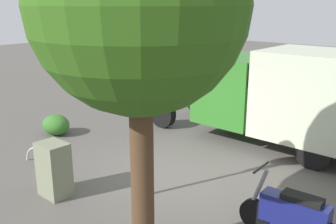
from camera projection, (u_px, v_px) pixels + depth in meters
The scene contains 8 objects.
ground_plane at pixel (168, 177), 8.74m from camera, with size 60.00×60.00×0.00m, color #524D48.
box_truck_near at pixel (309, 95), 9.87m from camera, with size 7.85×2.29×2.67m.
motorcycle at pixel (293, 214), 6.22m from camera, with size 1.81×0.55×1.20m.
stop_sign at pixel (135, 92), 7.24m from camera, with size 0.71×0.33×3.30m.
street_tree at pixel (139, 8), 4.93m from camera, with size 2.89×2.89×5.24m.
utility_cabinet at pixel (54, 169), 7.78m from camera, with size 0.63×0.48×1.14m, color slate.
bike_rack_hoop at pixel (38, 163), 9.48m from camera, with size 0.85×0.85×0.05m, color #B7B7BC.
shrub_near_sign at pixel (56, 125), 11.48m from camera, with size 0.89×0.73×0.61m, color #306825.
Camera 1 is at (-5.18, 6.09, 3.83)m, focal length 41.05 mm.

